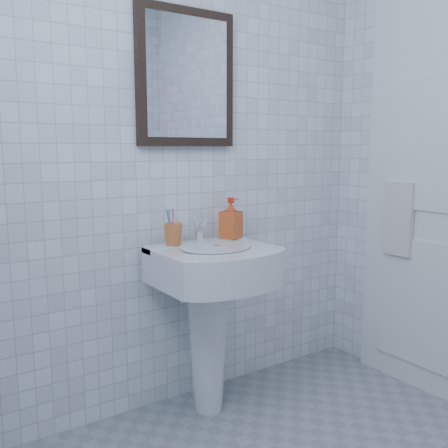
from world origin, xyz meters
TOP-DOWN VIEW (x-y plane):
  - wall_back at (0.00, 1.20)m, footprint 2.20×0.02m
  - washbasin at (0.05, 0.98)m, footprint 0.52×0.38m
  - faucet at (0.05, 1.08)m, footprint 0.05×0.10m
  - toothbrush_cup at (-0.08, 1.09)m, footprint 0.10×0.10m
  - soap_dispenser at (0.24, 1.09)m, footprint 0.12×0.12m
  - wall_mirror at (0.05, 1.18)m, footprint 0.50×0.04m
  - bathroom_door at (1.08, 0.55)m, footprint 0.04×0.80m
  - towel_ring at (1.06, 0.73)m, footprint 0.01×0.18m
  - hand_towel at (1.04, 0.73)m, footprint 0.03×0.16m

SIDE VIEW (x-z plane):
  - washbasin at x=0.05m, z-range 0.14..0.94m
  - faucet at x=0.05m, z-range 0.78..0.90m
  - toothbrush_cup at x=-0.08m, z-range 0.80..0.90m
  - hand_towel at x=1.04m, z-range 0.68..1.06m
  - soap_dispenser at x=0.24m, z-range 0.80..0.99m
  - bathroom_door at x=1.08m, z-range 0.00..2.00m
  - towel_ring at x=1.06m, z-range 0.96..1.14m
  - wall_back at x=0.00m, z-range 0.00..2.50m
  - wall_mirror at x=0.05m, z-range 1.24..1.86m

